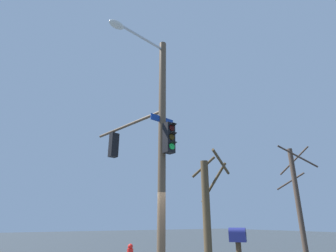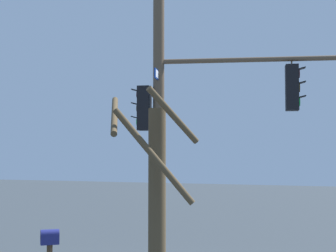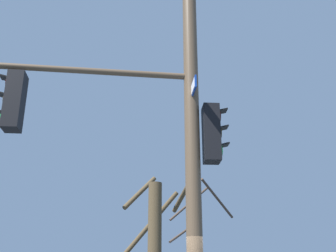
% 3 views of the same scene
% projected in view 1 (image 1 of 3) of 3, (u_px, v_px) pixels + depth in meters
% --- Properties ---
extents(main_signal_pole_assembly, '(3.10, 5.13, 8.60)m').
position_uv_depth(main_signal_pole_assembly, '(151.00, 134.00, 10.07)').
color(main_signal_pole_assembly, brown).
rests_on(main_signal_pole_assembly, ground).
extents(mailbox, '(0.46, 0.50, 1.41)m').
position_uv_depth(mailbox, '(238.00, 240.00, 7.09)').
color(mailbox, '#4C3823').
rests_on(mailbox, ground).
extents(bare_tree_across_street, '(2.34, 2.34, 5.37)m').
position_uv_depth(bare_tree_across_street, '(297.00, 195.00, 13.13)').
color(bare_tree_across_street, '#47382E').
rests_on(bare_tree_across_street, ground).
extents(bare_tree_corner, '(1.54, 2.00, 4.43)m').
position_uv_depth(bare_tree_corner, '(207.00, 204.00, 11.22)').
color(bare_tree_corner, brown).
rests_on(bare_tree_corner, ground).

